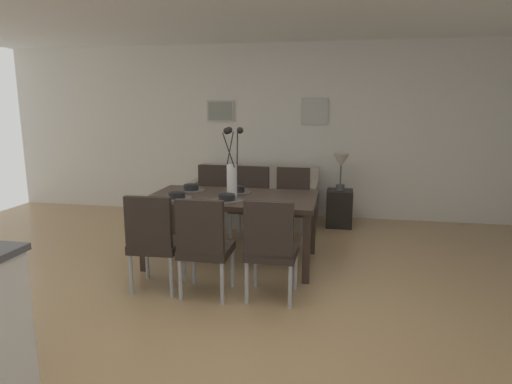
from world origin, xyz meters
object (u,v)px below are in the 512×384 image
at_px(framed_picture_left, 220,111).
at_px(dining_table, 232,203).
at_px(dining_chair_mid_left, 271,245).
at_px(bowl_far_right, 237,189).
at_px(centerpiece_vase, 232,170).
at_px(bowl_far_left, 227,197).
at_px(dining_chair_near_right, 212,197).
at_px(side_table, 339,208).
at_px(dining_chair_mid_right, 292,201).
at_px(bowl_near_left, 177,195).
at_px(sofa, 255,203).
at_px(dining_chair_far_left, 204,243).
at_px(dining_chair_far_right, 251,199).
at_px(dining_chair_near_left, 154,238).
at_px(bowl_near_right, 191,187).
at_px(framed_picture_center, 315,111).
at_px(table_lamp, 341,164).

bearing_deg(framed_picture_left, dining_table, -71.73).
xyz_separation_m(dining_chair_mid_left, bowl_far_right, (-0.56, 1.11, 0.27)).
height_order(dining_table, centerpiece_vase, centerpiece_vase).
bearing_deg(bowl_far_left, dining_chair_mid_left, -49.42).
distance_m(dining_chair_near_right, side_table, 1.83).
height_order(dining_chair_mid_left, dining_chair_mid_right, same).
bearing_deg(dining_chair_mid_right, bowl_near_left, -133.77).
height_order(bowl_near_left, sofa, bowl_near_left).
distance_m(dining_chair_far_left, dining_chair_mid_right, 1.92).
height_order(dining_chair_far_right, side_table, dining_chair_far_right).
relative_size(dining_table, dining_chair_mid_left, 1.96).
bearing_deg(dining_chair_near_left, dining_chair_far_right, 73.54).
relative_size(dining_chair_near_left, bowl_near_right, 5.41).
bearing_deg(framed_picture_center, dining_chair_near_right, -134.43).
distance_m(dining_table, bowl_far_right, 0.25).
height_order(centerpiece_vase, bowl_near_right, centerpiece_vase).
relative_size(dining_table, dining_chair_far_right, 1.96).
distance_m(dining_chair_near_right, table_lamp, 1.85).
height_order(dining_chair_near_left, dining_chair_far_right, same).
bearing_deg(bowl_far_left, bowl_near_right, 140.27).
relative_size(dining_chair_near_right, centerpiece_vase, 1.25).
distance_m(bowl_far_right, side_table, 1.93).
relative_size(dining_chair_mid_left, bowl_near_left, 5.41).
height_order(dining_chair_far_left, bowl_near_right, dining_chair_far_left).
height_order(dining_chair_near_right, bowl_far_right, dining_chair_near_right).
bearing_deg(dining_chair_mid_right, table_lamp, 52.98).
height_order(dining_chair_mid_right, side_table, dining_chair_mid_right).
xyz_separation_m(dining_chair_near_left, framed_picture_center, (1.24, 3.08, 1.09)).
relative_size(dining_chair_near_left, framed_picture_center, 2.33).
relative_size(dining_chair_far_left, bowl_near_left, 5.41).
bearing_deg(dining_chair_near_left, dining_table, 59.76).
bearing_deg(dining_chair_far_right, bowl_near_right, -128.76).
bearing_deg(bowl_near_right, dining_chair_near_right, 87.63).
relative_size(dining_chair_near_right, bowl_near_left, 5.41).
distance_m(dining_chair_near_left, bowl_far_right, 1.25).
relative_size(bowl_far_left, sofa, 0.09).
height_order(dining_table, dining_chair_far_left, dining_chair_far_left).
bearing_deg(framed_picture_center, dining_chair_far_right, -119.02).
bearing_deg(sofa, centerpiece_vase, -87.31).
height_order(dining_chair_mid_left, centerpiece_vase, centerpiece_vase).
height_order(dining_table, dining_chair_near_right, dining_chair_near_right).
bearing_deg(bowl_far_right, framed_picture_center, 69.81).
xyz_separation_m(bowl_near_right, table_lamp, (1.68, 1.47, 0.11)).
distance_m(bowl_far_right, framed_picture_center, 2.25).
xyz_separation_m(bowl_near_left, sofa, (0.46, 1.94, -0.50)).
relative_size(dining_chair_mid_left, bowl_far_left, 5.41).
bearing_deg(bowl_near_right, bowl_near_left, -90.00).
bearing_deg(dining_chair_far_left, bowl_far_left, 87.94).
height_order(dining_chair_mid_right, bowl_near_left, dining_chair_mid_right).
xyz_separation_m(dining_chair_near_left, bowl_near_right, (-0.02, 1.11, 0.27)).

